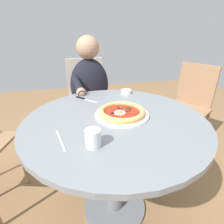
# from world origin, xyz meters

# --- Properties ---
(ground_plane) EXTENTS (6.00, 6.00, 0.02)m
(ground_plane) POSITION_xyz_m (0.00, 0.00, -0.01)
(ground_plane) COLOR olive
(dining_table) EXTENTS (0.99, 0.99, 0.72)m
(dining_table) POSITION_xyz_m (0.00, 0.00, 0.56)
(dining_table) COLOR gray
(dining_table) RESTS_ON ground
(pizza_on_plate) EXTENTS (0.30, 0.30, 0.04)m
(pizza_on_plate) POSITION_xyz_m (0.04, 0.02, 0.73)
(pizza_on_plate) COLOR white
(pizza_on_plate) RESTS_ON dining_table
(water_glass) EXTENTS (0.07, 0.07, 0.08)m
(water_glass) POSITION_xyz_m (-0.16, -0.22, 0.75)
(water_glass) COLOR silver
(water_glass) RESTS_ON dining_table
(steak_knife) EXTENTS (0.14, 0.15, 0.01)m
(steak_knife) POSITION_xyz_m (-0.14, 0.33, 0.72)
(steak_knife) COLOR silver
(steak_knife) RESTS_ON dining_table
(ramekin_capers) EXTENTS (0.08, 0.08, 0.03)m
(ramekin_capers) POSITION_xyz_m (0.19, 0.37, 0.73)
(ramekin_capers) COLOR white
(ramekin_capers) RESTS_ON dining_table
(fork_utensil) EXTENTS (0.05, 0.18, 0.00)m
(fork_utensil) POSITION_xyz_m (-0.29, -0.15, 0.72)
(fork_utensil) COLOR #BCBCC1
(fork_utensil) RESTS_ON dining_table
(diner_person) EXTENTS (0.36, 0.50, 1.11)m
(diner_person) POSITION_xyz_m (-0.04, 0.73, 0.49)
(diner_person) COLOR #282833
(diner_person) RESTS_ON ground
(cafe_chair_diner) EXTENTS (0.43, 0.43, 0.90)m
(cafe_chair_diner) POSITION_xyz_m (-0.05, 0.88, 0.54)
(cafe_chair_diner) COLOR beige
(cafe_chair_diner) RESTS_ON ground
(cafe_chair_spare_far) EXTENTS (0.52, 0.52, 0.87)m
(cafe_chair_spare_far) POSITION_xyz_m (0.88, 0.51, 0.53)
(cafe_chair_spare_far) COLOR #957050
(cafe_chair_spare_far) RESTS_ON ground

